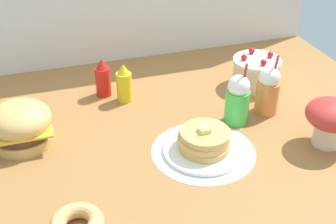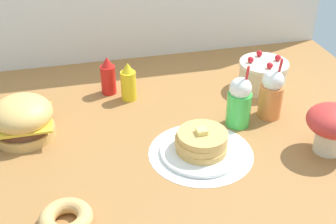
{
  "view_description": "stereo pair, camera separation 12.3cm",
  "coord_description": "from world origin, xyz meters",
  "px_view_note": "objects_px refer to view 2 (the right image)",
  "views": [
    {
      "loc": [
        -0.51,
        -1.56,
        1.19
      ],
      "look_at": [
        0.02,
        0.09,
        0.1
      ],
      "focal_mm": 48.22,
      "sensor_mm": 36.0,
      "label": 1
    },
    {
      "loc": [
        -0.39,
        -1.59,
        1.19
      ],
      "look_at": [
        0.02,
        0.09,
        0.1
      ],
      "focal_mm": 48.22,
      "sensor_mm": 36.0,
      "label": 2
    }
  ],
  "objects_px": {
    "cream_soda_cup": "(239,102)",
    "mushroom_stool": "(333,125)",
    "burger": "(23,119)",
    "donut_pink_glaze": "(66,218)",
    "orange_float_cup": "(271,94)",
    "pancake_stack": "(201,144)",
    "layer_cake": "(263,75)",
    "ketchup_bottle": "(108,77)",
    "mustard_bottle": "(128,82)"
  },
  "relations": [
    {
      "from": "donut_pink_glaze",
      "to": "mushroom_stool",
      "type": "distance_m",
      "value": 1.15
    },
    {
      "from": "mustard_bottle",
      "to": "mushroom_stool",
      "type": "height_order",
      "value": "mushroom_stool"
    },
    {
      "from": "pancake_stack",
      "to": "layer_cake",
      "type": "distance_m",
      "value": 0.69
    },
    {
      "from": "layer_cake",
      "to": "pancake_stack",
      "type": "bearing_deg",
      "value": -135.58
    },
    {
      "from": "layer_cake",
      "to": "mushroom_stool",
      "type": "xyz_separation_m",
      "value": [
        0.05,
        -0.59,
        0.05
      ]
    },
    {
      "from": "mustard_bottle",
      "to": "mushroom_stool",
      "type": "distance_m",
      "value": 1.0
    },
    {
      "from": "cream_soda_cup",
      "to": "mushroom_stool",
      "type": "height_order",
      "value": "cream_soda_cup"
    },
    {
      "from": "orange_float_cup",
      "to": "mushroom_stool",
      "type": "height_order",
      "value": "orange_float_cup"
    },
    {
      "from": "cream_soda_cup",
      "to": "layer_cake",
      "type": "bearing_deg",
      "value": 49.81
    },
    {
      "from": "burger",
      "to": "mustard_bottle",
      "type": "height_order",
      "value": "mustard_bottle"
    },
    {
      "from": "layer_cake",
      "to": "donut_pink_glaze",
      "type": "bearing_deg",
      "value": -144.49
    },
    {
      "from": "cream_soda_cup",
      "to": "orange_float_cup",
      "type": "height_order",
      "value": "same"
    },
    {
      "from": "pancake_stack",
      "to": "cream_soda_cup",
      "type": "height_order",
      "value": "cream_soda_cup"
    },
    {
      "from": "burger",
      "to": "donut_pink_glaze",
      "type": "height_order",
      "value": "burger"
    },
    {
      "from": "mustard_bottle",
      "to": "cream_soda_cup",
      "type": "relative_size",
      "value": 0.67
    },
    {
      "from": "ketchup_bottle",
      "to": "mushroom_stool",
      "type": "distance_m",
      "value": 1.13
    },
    {
      "from": "ketchup_bottle",
      "to": "mushroom_stool",
      "type": "height_order",
      "value": "mushroom_stool"
    },
    {
      "from": "cream_soda_cup",
      "to": "mushroom_stool",
      "type": "relative_size",
      "value": 1.36
    },
    {
      "from": "ketchup_bottle",
      "to": "orange_float_cup",
      "type": "xyz_separation_m",
      "value": [
        0.73,
        -0.41,
        0.03
      ]
    },
    {
      "from": "burger",
      "to": "donut_pink_glaze",
      "type": "relative_size",
      "value": 1.43
    },
    {
      "from": "layer_cake",
      "to": "ketchup_bottle",
      "type": "xyz_separation_m",
      "value": [
        -0.81,
        0.14,
        0.02
      ]
    },
    {
      "from": "orange_float_cup",
      "to": "mushroom_stool",
      "type": "distance_m",
      "value": 0.35
    },
    {
      "from": "orange_float_cup",
      "to": "mushroom_stool",
      "type": "relative_size",
      "value": 1.36
    },
    {
      "from": "mustard_bottle",
      "to": "cream_soda_cup",
      "type": "bearing_deg",
      "value": -37.76
    },
    {
      "from": "ketchup_bottle",
      "to": "donut_pink_glaze",
      "type": "xyz_separation_m",
      "value": [
        -0.27,
        -0.91,
        -0.06
      ]
    },
    {
      "from": "cream_soda_cup",
      "to": "mushroom_stool",
      "type": "xyz_separation_m",
      "value": [
        0.31,
        -0.29,
        0.01
      ]
    },
    {
      "from": "pancake_stack",
      "to": "mushroom_stool",
      "type": "xyz_separation_m",
      "value": [
        0.54,
        -0.11,
        0.09
      ]
    },
    {
      "from": "layer_cake",
      "to": "cream_soda_cup",
      "type": "xyz_separation_m",
      "value": [
        -0.25,
        -0.3,
        0.04
      ]
    },
    {
      "from": "pancake_stack",
      "to": "layer_cake",
      "type": "height_order",
      "value": "layer_cake"
    },
    {
      "from": "burger",
      "to": "pancake_stack",
      "type": "distance_m",
      "value": 0.8
    },
    {
      "from": "layer_cake",
      "to": "donut_pink_glaze",
      "type": "xyz_separation_m",
      "value": [
        -1.08,
        -0.77,
        -0.05
      ]
    },
    {
      "from": "burger",
      "to": "mushroom_stool",
      "type": "height_order",
      "value": "mushroom_stool"
    },
    {
      "from": "orange_float_cup",
      "to": "donut_pink_glaze",
      "type": "xyz_separation_m",
      "value": [
        -1.0,
        -0.5,
        -0.09
      ]
    },
    {
      "from": "burger",
      "to": "mushroom_stool",
      "type": "bearing_deg",
      "value": -18.21
    },
    {
      "from": "ketchup_bottle",
      "to": "pancake_stack",
      "type": "bearing_deg",
      "value": -63.0
    },
    {
      "from": "mushroom_stool",
      "to": "orange_float_cup",
      "type": "bearing_deg",
      "value": 111.94
    },
    {
      "from": "pancake_stack",
      "to": "burger",
      "type": "bearing_deg",
      "value": 157.14
    },
    {
      "from": "pancake_stack",
      "to": "donut_pink_glaze",
      "type": "xyz_separation_m",
      "value": [
        -0.59,
        -0.29,
        -0.02
      ]
    },
    {
      "from": "orange_float_cup",
      "to": "donut_pink_glaze",
      "type": "bearing_deg",
      "value": -153.33
    },
    {
      "from": "orange_float_cup",
      "to": "cream_soda_cup",
      "type": "bearing_deg",
      "value": -168.79
    },
    {
      "from": "layer_cake",
      "to": "orange_float_cup",
      "type": "bearing_deg",
      "value": -106.36
    },
    {
      "from": "pancake_stack",
      "to": "donut_pink_glaze",
      "type": "distance_m",
      "value": 0.65
    },
    {
      "from": "cream_soda_cup",
      "to": "donut_pink_glaze",
      "type": "distance_m",
      "value": 0.95
    },
    {
      "from": "donut_pink_glaze",
      "to": "mushroom_stool",
      "type": "relative_size",
      "value": 0.85
    },
    {
      "from": "ketchup_bottle",
      "to": "donut_pink_glaze",
      "type": "distance_m",
      "value": 0.95
    },
    {
      "from": "burger",
      "to": "cream_soda_cup",
      "type": "relative_size",
      "value": 0.88
    },
    {
      "from": "donut_pink_glaze",
      "to": "ketchup_bottle",
      "type": "bearing_deg",
      "value": 73.6
    },
    {
      "from": "pancake_stack",
      "to": "mustard_bottle",
      "type": "xyz_separation_m",
      "value": [
        -0.23,
        0.54,
        0.05
      ]
    },
    {
      "from": "ketchup_bottle",
      "to": "orange_float_cup",
      "type": "height_order",
      "value": "orange_float_cup"
    },
    {
      "from": "burger",
      "to": "orange_float_cup",
      "type": "bearing_deg",
      "value": -4.9
    }
  ]
}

